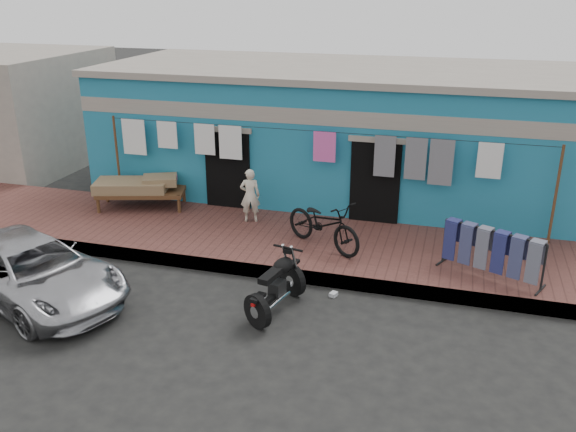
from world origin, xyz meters
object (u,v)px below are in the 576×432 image
at_px(bicycle, 324,218).
at_px(jeans_rack, 492,252).
at_px(car, 32,270).
at_px(motorcycle, 276,284).
at_px(seated_person, 250,195).
at_px(charpoy, 142,193).

xyz_separation_m(bicycle, jeans_rack, (3.25, -0.43, -0.16)).
relative_size(car, motorcycle, 2.42).
relative_size(seated_person, motorcycle, 0.74).
height_order(bicycle, charpoy, bicycle).
relative_size(car, seated_person, 3.27).
distance_m(bicycle, motorcycle, 2.37).
distance_m(car, bicycle, 5.55).
bearing_deg(motorcycle, charpoy, 153.82).
height_order(bicycle, motorcycle, bicycle).
bearing_deg(seated_person, charpoy, -20.96).
bearing_deg(bicycle, charpoy, 108.50).
bearing_deg(jeans_rack, bicycle, 172.47).
relative_size(seated_person, bicycle, 0.63).
height_order(seated_person, motorcycle, seated_person).
bearing_deg(bicycle, motorcycle, -155.57).
relative_size(motorcycle, charpoy, 0.71).
distance_m(seated_person, jeans_rack, 5.36).
relative_size(seated_person, jeans_rack, 0.62).
height_order(seated_person, bicycle, bicycle).
xyz_separation_m(seated_person, jeans_rack, (5.17, -1.40, -0.14)).
bearing_deg(car, charpoy, 23.14).
bearing_deg(charpoy, seated_person, -2.89).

